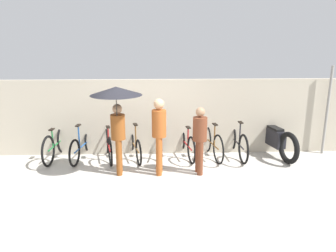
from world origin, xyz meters
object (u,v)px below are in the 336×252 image
parked_bicycle_1 (82,145)px  parked_bicycle_6 (212,143)px  parked_bicycle_0 (56,144)px  pedestrian_leading (117,104)px  parked_bicycle_5 (186,143)px  parked_bicycle_7 (237,142)px  pedestrian_trailing (200,136)px  parked_bicycle_3 (135,145)px  motorcycle (274,139)px  parked_bicycle_2 (108,145)px  parked_bicycle_4 (161,144)px  pedestrian_center (159,131)px

parked_bicycle_1 → parked_bicycle_6: bearing=-82.8°
parked_bicycle_0 → pedestrian_leading: bearing=-118.9°
parked_bicycle_5 → pedestrian_leading: 2.38m
parked_bicycle_7 → pedestrian_trailing: bearing=131.5°
parked_bicycle_3 → motorcycle: bearing=-102.2°
parked_bicycle_5 → parked_bicycle_7: parked_bicycle_7 is taller
parked_bicycle_2 → parked_bicycle_4: parked_bicycle_2 is taller
parked_bicycle_2 → pedestrian_trailing: size_ratio=1.09×
pedestrian_leading → pedestrian_trailing: 1.96m
pedestrian_leading → pedestrian_center: bearing=-178.9°
parked_bicycle_1 → parked_bicycle_6: 3.34m
parked_bicycle_5 → pedestrian_trailing: 1.27m
parked_bicycle_1 → parked_bicycle_5: 2.68m
parked_bicycle_4 → parked_bicycle_6: bearing=-84.5°
pedestrian_center → pedestrian_leading: bearing=9.5°
parked_bicycle_4 → pedestrian_leading: pedestrian_leading is taller
parked_bicycle_0 → parked_bicycle_1: size_ratio=1.01×
parked_bicycle_2 → parked_bicycle_5: (2.01, 0.10, -0.02)m
motorcycle → parked_bicycle_5: bearing=79.6°
parked_bicycle_6 → pedestrian_leading: 2.83m
parked_bicycle_3 → parked_bicycle_4: (0.67, -0.01, 0.01)m
parked_bicycle_4 → parked_bicycle_7: parked_bicycle_7 is taller
parked_bicycle_1 → pedestrian_center: 2.34m
parked_bicycle_0 → parked_bicycle_7: size_ratio=0.97×
parked_bicycle_1 → motorcycle: parked_bicycle_1 is taller
parked_bicycle_3 → pedestrian_leading: size_ratio=0.85×
parked_bicycle_2 → motorcycle: bearing=-101.3°
parked_bicycle_6 → parked_bicycle_7: 0.67m
parked_bicycle_1 → parked_bicycle_3: (1.34, 0.00, -0.01)m
parked_bicycle_1 → parked_bicycle_4: bearing=-82.4°
parked_bicycle_1 → motorcycle: 5.03m
parked_bicycle_2 → pedestrian_trailing: bearing=-128.2°
parked_bicycle_7 → pedestrian_center: bearing=115.6°
parked_bicycle_3 → pedestrian_trailing: pedestrian_trailing is taller
parked_bicycle_5 → pedestrian_leading: size_ratio=0.85×
parked_bicycle_4 → parked_bicycle_6: (1.34, -0.03, 0.03)m
parked_bicycle_3 → pedestrian_center: pedestrian_center is taller
pedestrian_leading → motorcycle: (3.97, 1.21, -1.20)m
parked_bicycle_7 → pedestrian_leading: pedestrian_leading is taller
parked_bicycle_6 → pedestrian_leading: bearing=106.9°
parked_bicycle_0 → pedestrian_leading: 2.41m
parked_bicycle_0 → parked_bicycle_6: parked_bicycle_0 is taller
pedestrian_leading → pedestrian_trailing: size_ratio=1.31×
parked_bicycle_4 → parked_bicycle_7: (2.01, 0.02, 0.03)m
parked_bicycle_1 → pedestrian_center: (1.96, -1.09, 0.67)m
motorcycle → pedestrian_leading: bearing=95.7°
pedestrian_leading → pedestrian_center: size_ratio=1.16×
parked_bicycle_6 → parked_bicycle_0: bearing=80.8°
parked_bicycle_1 → pedestrian_leading: bearing=-129.4°
parked_bicycle_5 → pedestrian_center: size_ratio=0.99×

